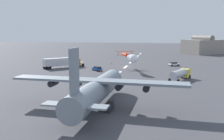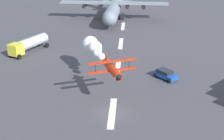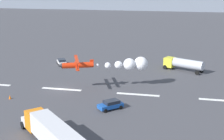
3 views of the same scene
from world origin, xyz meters
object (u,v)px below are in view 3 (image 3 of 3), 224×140
(stunt_biplane_red, at_px, (123,64))
(followme_car_yellow, at_px, (111,104))
(airport_staff_sedan, at_px, (62,62))
(semi_truck_orange, at_px, (52,133))
(traffic_cone_near, at_px, (10,97))
(fuel_tanker_truck, at_px, (183,64))
(traffic_cone_far, at_px, (121,104))

(stunt_biplane_red, bearing_deg, followme_car_yellow, -89.76)
(airport_staff_sedan, bearing_deg, semi_truck_orange, -71.11)
(stunt_biplane_red, height_order, followme_car_yellow, stunt_biplane_red)
(traffic_cone_near, bearing_deg, fuel_tanker_truck, 40.39)
(followme_car_yellow, bearing_deg, airport_staff_sedan, 124.92)
(airport_staff_sedan, bearing_deg, followme_car_yellow, -55.08)
(stunt_biplane_red, distance_m, semi_truck_orange, 26.29)
(fuel_tanker_truck, relative_size, followme_car_yellow, 2.24)
(airport_staff_sedan, height_order, traffic_cone_far, airport_staff_sedan)
(stunt_biplane_red, bearing_deg, semi_truck_orange, -99.50)
(fuel_tanker_truck, bearing_deg, airport_staff_sedan, -179.00)
(followme_car_yellow, bearing_deg, semi_truck_orange, -106.89)
(airport_staff_sedan, xyz_separation_m, traffic_cone_far, (19.65, -24.48, -0.44))
(semi_truck_orange, relative_size, followme_car_yellow, 3.04)
(fuel_tanker_truck, bearing_deg, semi_truck_orange, -111.11)
(stunt_biplane_red, relative_size, airport_staff_sedan, 3.72)
(followme_car_yellow, height_order, airport_staff_sedan, same)
(followme_car_yellow, height_order, traffic_cone_far, followme_car_yellow)
(followme_car_yellow, bearing_deg, traffic_cone_near, 176.97)
(traffic_cone_near, relative_size, traffic_cone_far, 1.00)
(airport_staff_sedan, distance_m, traffic_cone_far, 31.39)
(stunt_biplane_red, relative_size, followme_car_yellow, 3.86)
(fuel_tanker_truck, distance_m, followme_car_yellow, 29.00)
(stunt_biplane_red, bearing_deg, airport_staff_sedan, 141.07)
(semi_truck_orange, relative_size, traffic_cone_near, 17.22)
(fuel_tanker_truck, bearing_deg, followme_car_yellow, -113.30)
(fuel_tanker_truck, bearing_deg, traffic_cone_far, -111.87)
(fuel_tanker_truck, relative_size, airport_staff_sedan, 2.16)
(traffic_cone_near, xyz_separation_m, traffic_cone_far, (20.09, 0.63, 0.00))
(fuel_tanker_truck, height_order, followme_car_yellow, fuel_tanker_truck)
(followme_car_yellow, bearing_deg, stunt_biplane_red, 90.24)
(fuel_tanker_truck, height_order, traffic_cone_near, fuel_tanker_truck)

